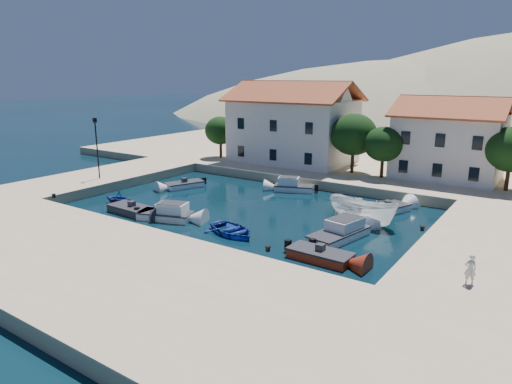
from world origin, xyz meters
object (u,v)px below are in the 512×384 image
(building_left, at_px, (293,121))
(cabin_cruiser_south, at_px, (166,214))
(rowboat_south, at_px, (232,234))
(pedestrian, at_px, (470,269))
(boat_east, at_px, (362,223))
(cabin_cruiser_east, at_px, (339,233))
(building_mid, at_px, (449,137))
(lamppost, at_px, (97,142))

(building_left, distance_m, cabin_cruiser_south, 24.60)
(rowboat_south, bearing_deg, pedestrian, -78.03)
(pedestrian, bearing_deg, rowboat_south, -32.69)
(boat_east, bearing_deg, building_left, 51.96)
(rowboat_south, relative_size, cabin_cruiser_east, 0.80)
(cabin_cruiser_south, distance_m, cabin_cruiser_east, 14.06)
(cabin_cruiser_east, xyz_separation_m, boat_east, (-0.00, 4.41, -0.48))
(building_left, bearing_deg, boat_east, -45.56)
(building_left, distance_m, building_mid, 18.04)
(rowboat_south, bearing_deg, lamppost, 96.66)
(lamppost, relative_size, boat_east, 1.05)
(cabin_cruiser_east, bearing_deg, rowboat_south, 127.12)
(cabin_cruiser_east, relative_size, pedestrian, 3.36)
(cabin_cruiser_east, bearing_deg, building_left, 48.45)
(lamppost, height_order, rowboat_south, lamppost)
(building_left, relative_size, cabin_cruiser_south, 3.05)
(lamppost, bearing_deg, building_mid, 35.45)
(cabin_cruiser_east, bearing_deg, building_mid, 4.36)
(cabin_cruiser_south, relative_size, cabin_cruiser_east, 0.89)
(cabin_cruiser_east, height_order, pedestrian, pedestrian)
(cabin_cruiser_east, relative_size, boat_east, 0.92)
(building_left, distance_m, cabin_cruiser_east, 26.11)
(building_mid, height_order, pedestrian, building_mid)
(lamppost, bearing_deg, cabin_cruiser_south, -16.16)
(rowboat_south, bearing_deg, cabin_cruiser_east, -46.76)
(building_left, height_order, pedestrian, building_left)
(cabin_cruiser_south, xyz_separation_m, cabin_cruiser_east, (13.57, 3.65, 0.00))
(lamppost, distance_m, cabin_cruiser_south, 14.66)
(lamppost, xyz_separation_m, rowboat_south, (20.07, -3.68, -4.75))
(cabin_cruiser_east, bearing_deg, cabin_cruiser_south, 115.98)
(cabin_cruiser_south, bearing_deg, boat_east, 12.52)
(rowboat_south, xyz_separation_m, cabin_cruiser_east, (6.97, 3.43, 0.48))
(lamppost, xyz_separation_m, boat_east, (27.04, 4.15, -4.75))
(lamppost, height_order, cabin_cruiser_south, lamppost)
(building_left, xyz_separation_m, lamppost, (-11.50, -20.00, -1.18))
(boat_east, bearing_deg, building_mid, -0.79)
(cabin_cruiser_south, height_order, pedestrian, pedestrian)
(cabin_cruiser_east, distance_m, pedestrian, 10.64)
(lamppost, relative_size, cabin_cruiser_east, 1.14)
(cabin_cruiser_south, bearing_deg, building_mid, 39.05)
(building_mid, height_order, cabin_cruiser_south, building_mid)
(lamppost, relative_size, pedestrian, 3.84)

